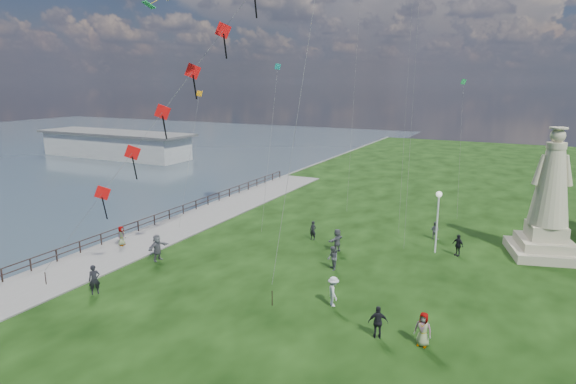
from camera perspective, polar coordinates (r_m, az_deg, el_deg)
The scene contains 17 objects.
waterfront at distance 41.73m, azimuth -17.18°, elevation -5.21°, with size 200.00×200.00×1.51m.
pier_pavilion at distance 89.79m, azimuth -19.80°, elevation 5.36°, with size 30.00×8.00×4.40m.
statue at distance 39.48m, azimuth 28.51°, elevation -1.77°, with size 5.69×5.69×9.44m.
lamppost at distance 37.03m, azimuth 17.35°, elevation -1.91°, with size 0.44×0.44×4.72m.
person_0 at distance 31.62m, azimuth -21.97°, elevation -9.61°, with size 0.66×0.43×1.81m, color black.
person_1 at distance 33.06m, azimuth 5.31°, elevation -7.83°, with size 0.80×0.50×1.65m, color #595960.
person_2 at distance 28.05m, azimuth 5.39°, elevation -11.65°, with size 1.13×0.58×1.75m, color silver.
person_3 at distance 25.18m, azimuth 10.64°, elevation -14.92°, with size 0.99×0.51×1.70m, color black.
person_4 at distance 25.00m, azimuth 15.72°, elevation -15.39°, with size 0.84×0.52×1.72m, color #595960.
person_5 at distance 35.78m, azimuth -15.23°, elevation -6.37°, with size 1.80×0.78×1.94m, color #595960.
person_6 at distance 39.03m, azimuth 2.97°, elevation -4.58°, with size 0.57×0.37×1.56m, color black.
person_7 at distance 40.95m, azimuth 17.01°, elevation -4.36°, with size 0.72×0.45×1.49m, color #595960.
person_9 at distance 37.65m, azimuth 19.49°, elevation -5.94°, with size 0.96×0.49×1.63m, color black.
person_10 at distance 39.58m, azimuth -19.13°, elevation -5.07°, with size 0.75×0.46×1.54m, color #595960.
person_11 at distance 36.44m, azimuth 5.84°, elevation -5.74°, with size 1.66×0.72×1.79m, color #595960.
red_kite_train at distance 31.11m, azimuth -13.28°, elevation 10.77°, with size 10.59×9.35×18.58m.
small_kites at distance 44.61m, azimuth 8.23°, elevation 15.24°, with size 22.59×19.05×28.81m.
Camera 1 is at (12.73, -19.29, 12.53)m, focal length 30.00 mm.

